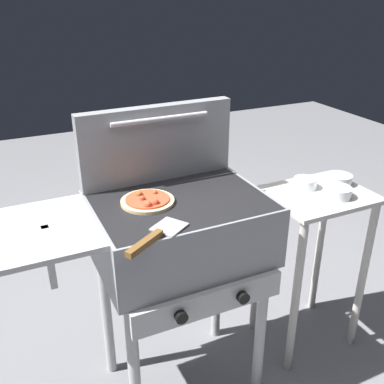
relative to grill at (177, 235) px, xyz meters
The scene contains 9 objects.
ground_plane 0.76m from the grill, 17.39° to the left, with size 8.00×8.00×0.00m, color gray.
grill is the anchor object (origin of this frame).
grill_lid_open 0.37m from the grill, 86.33° to the left, with size 0.63×0.09×0.30m.
pizza_pepperoni 0.19m from the grill, 166.36° to the left, with size 0.19×0.19×0.04m.
spatula 0.31m from the grill, 127.37° to the right, with size 0.25×0.19×0.02m.
prep_table 0.70m from the grill, ahead, with size 0.44×0.36×0.80m.
topping_bowl_near 0.82m from the grill, ahead, with size 0.12×0.12×0.04m.
topping_bowl_far 0.72m from the grill, ahead, with size 0.12×0.12×0.04m.
topping_bowl_middle 0.66m from the grill, ahead, with size 0.10×0.10×0.04m.
Camera 1 is at (-0.58, -1.35, 1.61)m, focal length 41.58 mm.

